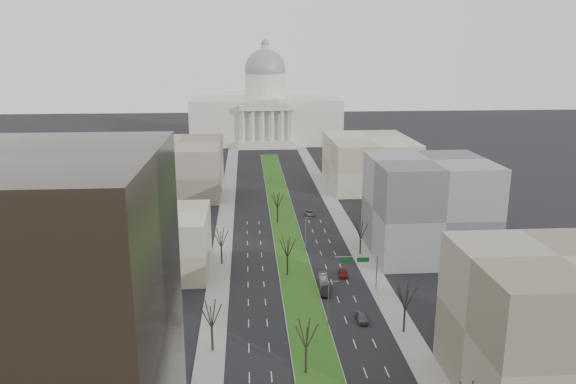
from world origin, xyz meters
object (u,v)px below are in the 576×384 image
car_grey_far (310,213)px  car_grey_near (362,317)px  car_red (343,273)px  car_black (325,290)px  box_van (324,281)px

car_grey_far → car_grey_near: bearing=-87.3°
car_red → car_black: bearing=-114.5°
car_grey_far → car_red: bearing=-86.4°
car_black → car_grey_near: bearing=-58.3°
car_grey_near → box_van: size_ratio=0.65×
car_black → car_red: size_ratio=1.06×
car_grey_near → car_black: size_ratio=0.98×
car_grey_near → car_grey_far: (-2.11, 69.73, -0.03)m
car_grey_near → car_grey_far: bearing=91.0°
car_grey_near → car_grey_far: 69.77m
car_red → car_grey_far: 48.00m
car_grey_near → car_red: car_grey_near is taller
car_grey_near → car_red: (0.15, 21.78, -0.14)m
car_grey_near → car_black: bearing=112.1°
box_van → car_grey_near: bearing=-70.4°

